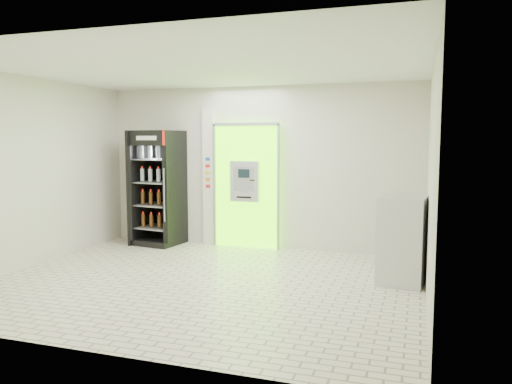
% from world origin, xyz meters
% --- Properties ---
extents(ground, '(6.00, 6.00, 0.00)m').
position_xyz_m(ground, '(0.00, 0.00, 0.00)').
color(ground, beige).
rests_on(ground, ground).
extents(room_shell, '(6.00, 6.00, 6.00)m').
position_xyz_m(room_shell, '(0.00, 0.00, 1.84)').
color(room_shell, beige).
rests_on(room_shell, ground).
extents(atm_assembly, '(1.30, 0.24, 2.33)m').
position_xyz_m(atm_assembly, '(-0.20, 2.41, 1.17)').
color(atm_assembly, '#5BF000').
rests_on(atm_assembly, ground).
extents(pillar, '(0.22, 0.11, 2.60)m').
position_xyz_m(pillar, '(-0.98, 2.45, 1.30)').
color(pillar, silver).
rests_on(pillar, ground).
extents(beverage_cooler, '(0.91, 0.85, 2.19)m').
position_xyz_m(beverage_cooler, '(-1.91, 2.13, 1.05)').
color(beverage_cooler, black).
rests_on(beverage_cooler, ground).
extents(steel_cabinet, '(0.73, 0.99, 1.23)m').
position_xyz_m(steel_cabinet, '(2.68, 0.97, 0.62)').
color(steel_cabinet, '#B5B8BD').
rests_on(steel_cabinet, ground).
extents(exit_sign, '(0.02, 0.22, 0.26)m').
position_xyz_m(exit_sign, '(2.99, 1.40, 2.12)').
color(exit_sign, white).
rests_on(exit_sign, room_shell).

